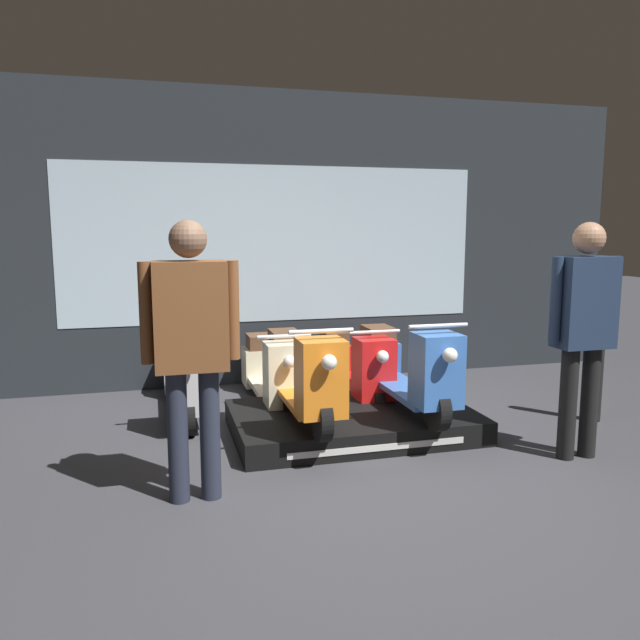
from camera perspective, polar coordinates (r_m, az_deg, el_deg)
ground_plane at (r=4.20m, az=5.07°, el=-16.00°), size 30.00×30.00×0.00m
shop_wall_back at (r=6.96m, az=-4.07°, el=7.35°), size 8.35×0.09×3.20m
display_platform at (r=5.37m, az=3.00°, el=-9.27°), size 2.02×1.26×0.20m
scooter_display_left at (r=5.15m, az=-1.82°, el=-5.04°), size 0.47×1.75×0.83m
scooter_display_right at (r=5.42m, az=7.59°, el=-4.41°), size 0.47×1.75×0.83m
scooter_backrow_0 at (r=6.00m, az=-12.33°, el=-5.20°), size 0.47×1.75×0.83m
scooter_backrow_1 at (r=6.09m, az=-4.53°, el=-4.82°), size 0.47×1.75×0.83m
scooter_backrow_2 at (r=6.29m, az=2.90°, el=-4.38°), size 0.47×1.75×0.83m
person_left_browsing at (r=3.95m, az=-11.72°, el=-1.48°), size 0.61×0.25×1.78m
person_right_browsing at (r=5.00m, az=22.98°, el=-0.08°), size 0.58×0.23×1.77m
street_bollard at (r=6.12m, az=24.00°, el=-3.74°), size 0.11×0.11×1.04m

